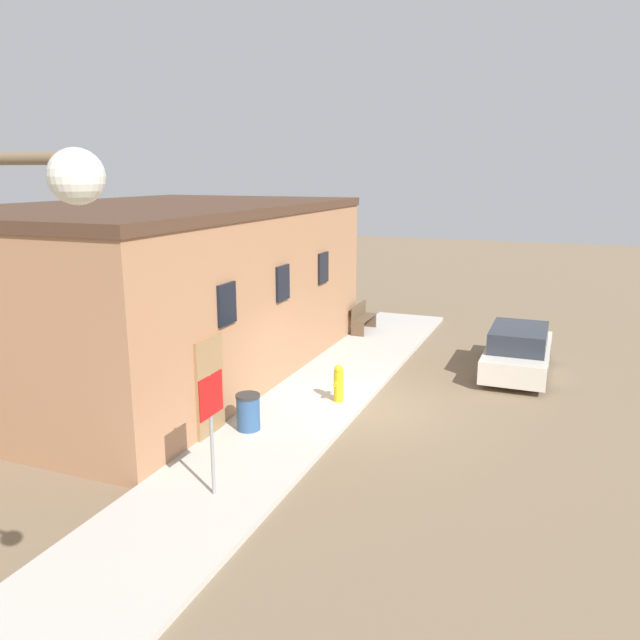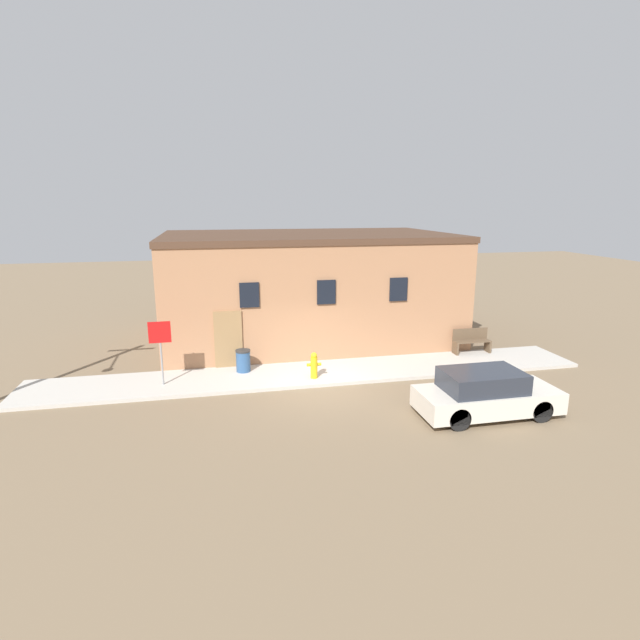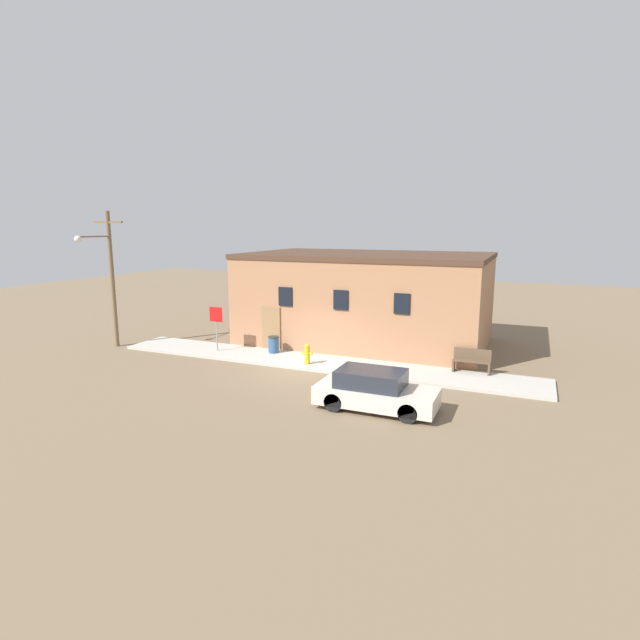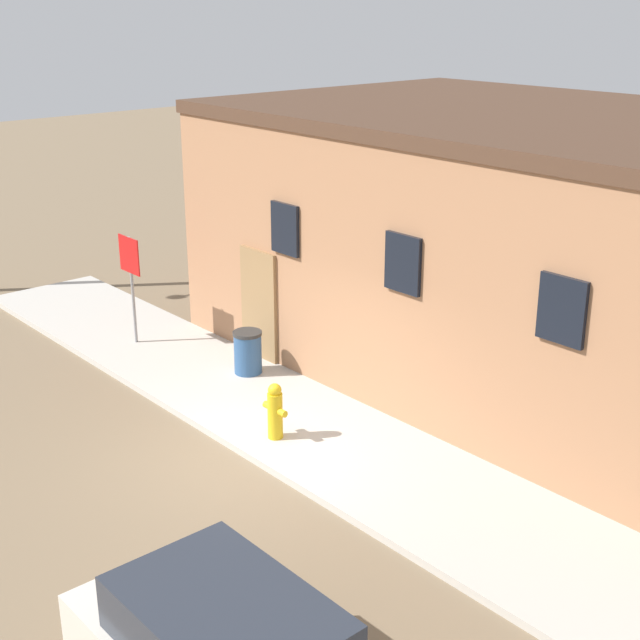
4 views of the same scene
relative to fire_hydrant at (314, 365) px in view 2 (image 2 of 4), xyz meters
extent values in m
plane|color=#7A664C|center=(0.13, -0.64, -0.57)|extent=(80.00, 80.00, 0.00)
cube|color=#BCB7AD|center=(0.13, 0.62, -0.51)|extent=(19.55, 2.51, 0.12)
cube|color=#A87551|center=(0.84, 5.60, 1.65)|extent=(12.11, 7.46, 4.44)
cube|color=#4C3323|center=(0.84, 5.60, 3.99)|extent=(12.21, 7.56, 0.24)
cube|color=black|center=(-1.98, 1.84, 2.18)|extent=(0.70, 0.08, 0.90)
cube|color=black|center=(0.84, 1.84, 2.18)|extent=(0.70, 0.08, 0.90)
cube|color=black|center=(3.67, 1.84, 2.18)|extent=(0.70, 0.08, 0.90)
cube|color=#937047|center=(-2.79, 1.84, 0.53)|extent=(1.00, 0.08, 2.20)
cylinder|color=gold|center=(0.00, 0.00, -0.08)|extent=(0.24, 0.24, 0.74)
sphere|color=gold|center=(0.00, 0.00, 0.35)|extent=(0.21, 0.21, 0.21)
cylinder|color=gold|center=(-0.18, 0.00, 0.03)|extent=(0.13, 0.11, 0.11)
cylinder|color=gold|center=(0.18, 0.00, 0.03)|extent=(0.13, 0.11, 0.11)
cylinder|color=gray|center=(-4.99, 0.45, 0.62)|extent=(0.06, 0.06, 2.14)
cube|color=red|center=(-4.99, 0.43, 1.33)|extent=(0.71, 0.02, 0.71)
cube|color=brown|center=(6.02, 1.51, -0.22)|extent=(0.08, 0.44, 0.46)
cube|color=brown|center=(7.44, 1.51, -0.22)|extent=(0.08, 0.44, 0.46)
cube|color=brown|center=(6.73, 1.51, 0.03)|extent=(1.49, 0.44, 0.04)
cube|color=brown|center=(6.73, 1.71, 0.28)|extent=(1.49, 0.04, 0.46)
cylinder|color=#2D517F|center=(-2.32, 1.21, -0.09)|extent=(0.50, 0.50, 0.73)
cylinder|color=#2D2D2D|center=(-2.32, 1.21, 0.31)|extent=(0.52, 0.52, 0.06)
cylinder|color=black|center=(5.53, -3.06, -0.25)|extent=(0.63, 0.20, 0.63)
cylinder|color=black|center=(5.53, -4.53, -0.25)|extent=(0.63, 0.20, 0.63)
cylinder|color=black|center=(3.04, -3.06, -0.25)|extent=(0.63, 0.20, 0.63)
cylinder|color=black|center=(3.04, -4.53, -0.25)|extent=(0.63, 0.20, 0.63)
cube|color=beige|center=(4.29, -3.79, -0.09)|extent=(4.03, 1.67, 0.61)
cube|color=#282D38|center=(4.09, -3.79, 0.50)|extent=(2.21, 1.47, 0.56)
camera|label=1|loc=(-13.36, -4.83, 4.91)|focal=35.00mm
camera|label=2|loc=(-3.24, -15.84, 5.41)|focal=28.00mm
camera|label=3|loc=(8.83, -19.12, 5.48)|focal=28.00mm
camera|label=4|loc=(9.75, -7.59, 5.96)|focal=50.00mm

